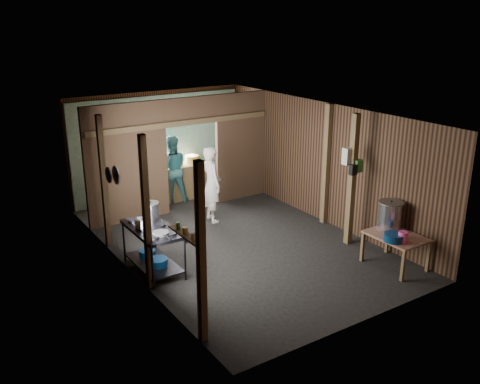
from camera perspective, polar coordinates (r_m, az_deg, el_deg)
floor at (r=10.63m, az=-0.59°, el=-5.34°), size 4.50×7.00×0.00m
ceiling at (r=9.87m, az=-0.64°, el=8.60°), size 4.50×7.00×0.00m
wall_back at (r=13.16m, az=-8.86°, el=5.15°), size 4.50×0.00×2.60m
wall_front at (r=7.64m, az=13.69°, el=-5.22°), size 4.50×0.00×2.60m
wall_left at (r=9.23m, az=-12.49°, el=-0.93°), size 0.00×7.00×2.60m
wall_right at (r=11.49m, az=8.91°, el=3.17°), size 0.00×7.00×2.60m
partition_left at (r=11.51m, az=-12.16°, el=3.00°), size 1.85×0.10×2.60m
partition_right at (r=12.78m, az=0.05°, el=4.97°), size 1.35×0.10×2.60m
partition_header at (r=11.92m, az=-5.36°, el=8.80°), size 1.30×0.10×0.60m
turquoise_panel at (r=13.12m, az=-8.74°, el=4.89°), size 4.40×0.06×2.50m
back_counter at (r=13.03m, az=-6.46°, el=1.13°), size 1.20×0.50×0.85m
wall_clock at (r=13.05m, az=-7.80°, el=7.78°), size 0.20×0.03×0.20m
post_left_a at (r=7.05m, az=-4.24°, el=-6.79°), size 0.10×0.12×2.60m
post_left_b at (r=8.55m, az=-10.11°, el=-2.36°), size 0.10×0.12×2.60m
post_left_c at (r=10.33m, az=-14.53°, el=1.02°), size 0.10×0.12×2.60m
post_right at (r=11.30m, az=9.31°, el=2.89°), size 0.10×0.12×2.60m
post_free at (r=10.32m, az=12.03°, el=1.21°), size 0.12×0.12×2.60m
cross_beam at (r=11.81m, az=-6.29°, el=7.44°), size 4.40×0.12×0.12m
pan_lid_big at (r=9.49m, az=-13.28°, el=1.79°), size 0.03×0.34×0.34m
pan_lid_small at (r=9.88m, az=-14.05°, el=1.79°), size 0.03×0.30×0.30m
wall_shelf at (r=7.42m, az=-5.94°, el=-4.63°), size 0.14×0.80×0.03m
jar_white at (r=7.19m, az=-5.03°, el=-4.83°), size 0.07×0.07×0.10m
jar_yellow at (r=7.40m, az=-5.95°, el=-4.17°), size 0.08×0.08×0.10m
jar_green at (r=7.58m, az=-6.72°, el=-3.62°), size 0.06×0.06×0.10m
bag_white at (r=10.21m, az=11.69°, el=3.85°), size 0.22×0.15×0.32m
bag_green at (r=10.25m, az=12.65°, el=2.78°), size 0.16×0.12×0.24m
bag_black at (r=10.15m, az=12.15°, el=2.38°), size 0.14×0.10×0.20m
gas_range at (r=9.43m, az=-9.37°, el=-6.13°), size 0.71×1.38×0.82m
prep_table at (r=9.91m, az=16.44°, el=-6.11°), size 0.74×1.01×0.60m
stove_pot_large at (r=9.65m, az=-9.65°, el=-2.04°), size 0.39×0.39×0.32m
stove_pot_med at (r=9.22m, az=-10.62°, el=-3.47°), size 0.25×0.25×0.20m
frying_pan at (r=8.96m, az=-8.58°, el=-4.44°), size 0.30×0.51×0.07m
blue_tub_front at (r=9.36m, az=-8.86°, el=-7.53°), size 0.33×0.33×0.14m
blue_tub_back at (r=9.75m, az=-10.00°, el=-6.54°), size 0.30×0.30×0.12m
stock_pot at (r=9.99m, az=15.96°, el=-2.47°), size 0.48×0.48×0.53m
wash_basin at (r=9.52m, az=16.32°, el=-4.74°), size 0.43×0.43×0.13m
pink_bucket at (r=9.50m, az=17.23°, el=-4.67°), size 0.20×0.20×0.20m
knife at (r=9.42m, az=18.56°, el=-5.61°), size 0.30×0.06×0.01m
yellow_tub at (r=13.04m, az=-5.21°, el=3.56°), size 0.34×0.34×0.19m
cook at (r=11.41m, az=-3.08°, el=0.84°), size 0.47×0.65×1.67m
worker_back at (r=12.72m, az=-7.41°, el=2.49°), size 0.94×0.83×1.63m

